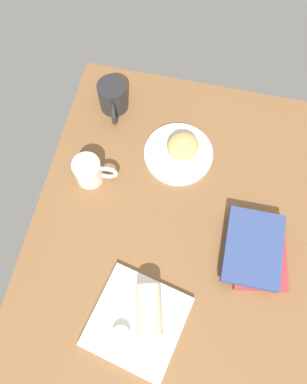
# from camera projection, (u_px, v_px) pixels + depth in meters

# --- Properties ---
(dining_table) EXTENTS (1.10, 0.90, 0.04)m
(dining_table) POSITION_uv_depth(u_px,v_px,m) (189.00, 250.00, 1.07)
(dining_table) COLOR brown
(dining_table) RESTS_ON ground
(round_plate) EXTENTS (0.21, 0.21, 0.01)m
(round_plate) POSITION_uv_depth(u_px,v_px,m) (178.00, 154.00, 1.15)
(round_plate) COLOR white
(round_plate) RESTS_ON dining_table
(scone_pastry) EXTENTS (0.13, 0.13, 0.05)m
(scone_pastry) POSITION_uv_depth(u_px,v_px,m) (183.00, 146.00, 1.12)
(scone_pastry) COLOR tan
(scone_pastry) RESTS_ON round_plate
(square_plate) EXTENTS (0.27, 0.27, 0.02)m
(square_plate) POSITION_uv_depth(u_px,v_px,m) (137.00, 321.00, 0.97)
(square_plate) COLOR white
(square_plate) RESTS_ON dining_table
(sauce_cup) EXTENTS (0.05, 0.05, 0.02)m
(sauce_cup) POSITION_uv_depth(u_px,v_px,m) (121.00, 335.00, 0.94)
(sauce_cup) COLOR silver
(sauce_cup) RESTS_ON square_plate
(breakfast_wrap) EXTENTS (0.13, 0.09, 0.06)m
(breakfast_wrap) POSITION_uv_depth(u_px,v_px,m) (149.00, 309.00, 0.95)
(breakfast_wrap) COLOR beige
(breakfast_wrap) RESTS_ON square_plate
(book_stack) EXTENTS (0.22, 0.18, 0.05)m
(book_stack) POSITION_uv_depth(u_px,v_px,m) (255.00, 250.00, 1.02)
(book_stack) COLOR #A53338
(book_stack) RESTS_ON dining_table
(coffee_mug) EXTENTS (0.14, 0.09, 0.10)m
(coffee_mug) POSITION_uv_depth(u_px,v_px,m) (113.00, 97.00, 1.17)
(coffee_mug) COLOR #262628
(coffee_mug) RESTS_ON dining_table
(second_mug) EXTENTS (0.08, 0.13, 0.09)m
(second_mug) POSITION_uv_depth(u_px,v_px,m) (89.00, 171.00, 1.09)
(second_mug) COLOR white
(second_mug) RESTS_ON dining_table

